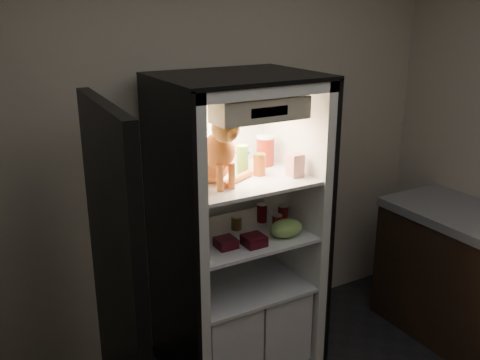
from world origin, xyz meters
The scene contains 16 objects.
room_shell centered at (0.00, 0.00, 1.62)m, with size 3.60×3.60×3.60m.
refrigerator centered at (0.00, 1.38, 0.79)m, with size 0.90×0.72×1.88m.
fridge_door centered at (-0.85, 1.00, 0.91)m, with size 0.11×0.87×1.85m.
tabby_cat centered at (-0.18, 1.29, 1.46)m, with size 0.37×0.42×0.45m.
parmesan_shaker centered at (0.03, 1.35, 1.38)m, with size 0.07×0.07×0.18m.
mayo_tub centered at (0.09, 1.44, 1.35)m, with size 0.08×0.08×0.11m.
salsa_jar centered at (0.12, 1.30, 1.35)m, with size 0.07×0.07×0.13m.
pepper_jar centered at (0.25, 1.45, 1.38)m, with size 0.11×0.11×0.19m.
cream_carton centered at (0.28, 1.17, 1.36)m, with size 0.08×0.08×0.13m, color white.
soda_can_a centered at (0.20, 1.40, 1.00)m, with size 0.06×0.06×0.12m.
soda_can_b centered at (0.30, 1.31, 1.00)m, with size 0.07×0.07×0.12m.
soda_can_c centered at (0.20, 1.22, 1.00)m, with size 0.06×0.06×0.11m.
condiment_jar centered at (0.01, 1.38, 0.98)m, with size 0.06×0.06×0.09m.
grape_bag centered at (0.21, 1.14, 0.99)m, with size 0.21×0.15×0.10m, color #79B253.
berry_box_left centered at (-0.17, 1.19, 0.97)m, with size 0.11×0.11×0.05m, color #520D14.
berry_box_right centered at (-0.02, 1.13, 0.97)m, with size 0.12×0.12×0.06m, color #520D14.
Camera 1 is at (-1.47, -1.21, 2.24)m, focal length 40.00 mm.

